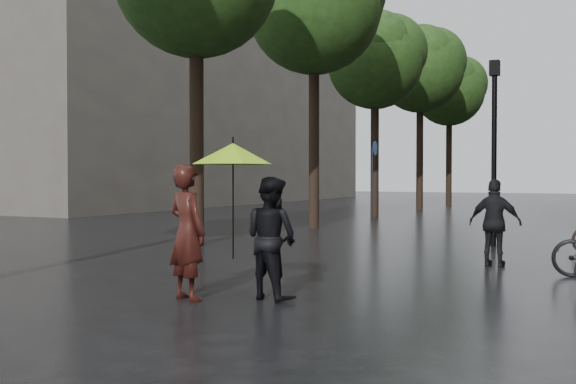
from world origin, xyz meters
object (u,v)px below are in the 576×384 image
Objects in this scene: person_black at (271,238)px; lamp_post at (494,134)px; person_burgundy at (187,232)px; pedestrian_walking at (495,223)px.

lamp_post is (1.42, 7.88, 1.73)m from person_black.
pedestrian_walking is (2.95, 5.03, -0.10)m from person_burgundy.
person_black is (0.93, 0.52, -0.08)m from person_burgundy.
person_burgundy is at bearing 62.41° from pedestrian_walking.
pedestrian_walking is 0.37× the size of lamp_post.
lamp_post is (2.35, 8.40, 1.65)m from person_burgundy.
lamp_post is at bearing -77.09° from pedestrian_walking.
pedestrian_walking is at bearing -100.36° from person_burgundy.
pedestrian_walking is at bearing -79.93° from lamp_post.
person_black is at bearing -100.25° from lamp_post.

